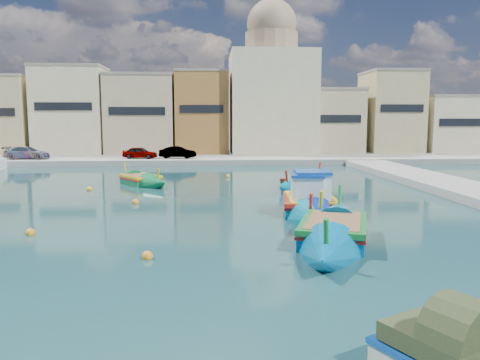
# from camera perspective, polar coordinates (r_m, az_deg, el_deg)

# --- Properties ---
(ground) EXTENTS (160.00, 160.00, 0.00)m
(ground) POSITION_cam_1_polar(r_m,az_deg,el_deg) (18.62, -11.26, -6.70)
(ground) COLOR #163943
(ground) RESTS_ON ground
(north_quay) EXTENTS (80.00, 8.00, 0.60)m
(north_quay) POSITION_cam_1_polar(r_m,az_deg,el_deg) (50.15, -6.47, 2.44)
(north_quay) COLOR gray
(north_quay) RESTS_ON ground
(north_townhouses) EXTENTS (83.20, 7.87, 10.19)m
(north_townhouses) POSITION_cam_1_polar(r_m,az_deg,el_deg) (57.44, 0.56, 7.78)
(north_townhouses) COLOR tan
(north_townhouses) RESTS_ON ground
(church_block) EXTENTS (10.00, 10.00, 19.10)m
(church_block) POSITION_cam_1_polar(r_m,az_deg,el_deg) (58.54, 3.82, 11.10)
(church_block) COLOR beige
(church_block) RESTS_ON ground
(parked_cars) EXTENTS (19.28, 2.14, 1.28)m
(parked_cars) POSITION_cam_1_polar(r_m,az_deg,el_deg) (49.84, -16.83, 3.21)
(parked_cars) COLOR #4C1919
(parked_cars) RESTS_ON north_quay
(luzzu_turquoise_cabin) EXTENTS (3.39, 9.63, 3.03)m
(luzzu_turquoise_cabin) POSITION_cam_1_polar(r_m,az_deg,el_deg) (23.02, 8.02, -3.04)
(luzzu_turquoise_cabin) COLOR #007CA5
(luzzu_turquoise_cabin) RESTS_ON ground
(luzzu_blue_cabin) EXTENTS (2.90, 9.13, 3.18)m
(luzzu_blue_cabin) POSITION_cam_1_polar(r_m,az_deg,el_deg) (23.12, 8.60, -2.94)
(luzzu_blue_cabin) COLOR #001F9E
(luzzu_blue_cabin) RESTS_ON ground
(luzzu_cyan_mid) EXTENTS (6.23, 8.23, 2.51)m
(luzzu_cyan_mid) POSITION_cam_1_polar(r_m,az_deg,el_deg) (31.74, 7.85, -0.40)
(luzzu_cyan_mid) COLOR #00729C
(luzzu_cyan_mid) RESTS_ON ground
(luzzu_green) EXTENTS (5.68, 7.15, 2.32)m
(luzzu_green) POSITION_cam_1_polar(r_m,az_deg,el_deg) (33.69, -12.00, -0.08)
(luzzu_green) COLOR #0A6F3A
(luzzu_green) RESTS_ON ground
(luzzu_blue_south) EXTENTS (5.27, 10.01, 2.83)m
(luzzu_blue_south) POSITION_cam_1_polar(r_m,az_deg,el_deg) (17.76, 11.33, -6.40)
(luzzu_blue_south) COLOR #0068A2
(luzzu_blue_south) RESTS_ON ground
(mooring_buoys) EXTENTS (21.49, 22.14, 0.36)m
(mooring_buoys) POSITION_cam_1_polar(r_m,az_deg,el_deg) (24.48, -6.00, -3.07)
(mooring_buoys) COLOR #FF9F1A
(mooring_buoys) RESTS_ON ground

